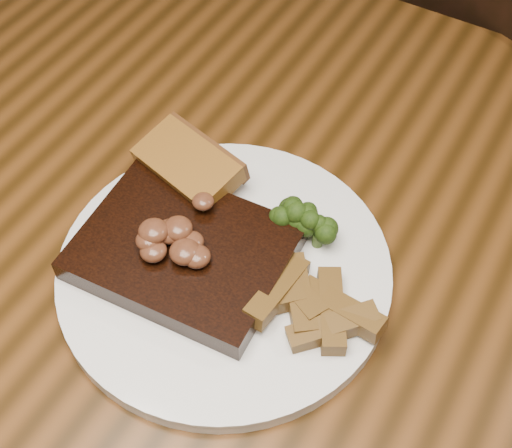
% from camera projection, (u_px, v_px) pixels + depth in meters
% --- Properties ---
extents(dining_table, '(1.60, 0.90, 0.75)m').
position_uv_depth(dining_table, '(258.00, 313.00, 0.75)').
color(dining_table, '#502C10').
rests_on(dining_table, ground).
extents(chair_far, '(0.50, 0.50, 0.81)m').
position_uv_depth(chair_far, '(466.00, 133.00, 1.21)').
color(chair_far, black).
rests_on(chair_far, ground).
extents(plate, '(0.31, 0.31, 0.01)m').
position_uv_depth(plate, '(225.00, 271.00, 0.66)').
color(plate, white).
rests_on(plate, dining_table).
extents(steak, '(0.20, 0.15, 0.03)m').
position_uv_depth(steak, '(184.00, 252.00, 0.65)').
color(steak, black).
rests_on(steak, plate).
extents(steak_bone, '(0.14, 0.02, 0.02)m').
position_uv_depth(steak_bone, '(144.00, 307.00, 0.62)').
color(steak_bone, '#C1B596').
rests_on(steak_bone, plate).
extents(mushroom_pile, '(0.08, 0.08, 0.03)m').
position_uv_depth(mushroom_pile, '(179.00, 228.00, 0.63)').
color(mushroom_pile, '#592F1C').
rests_on(mushroom_pile, steak).
extents(garlic_bread, '(0.11, 0.08, 0.02)m').
position_uv_depth(garlic_bread, '(189.00, 178.00, 0.71)').
color(garlic_bread, '#8F5A1A').
rests_on(garlic_bread, plate).
extents(potato_wedges, '(0.10, 0.10, 0.02)m').
position_uv_depth(potato_wedges, '(290.00, 315.00, 0.61)').
color(potato_wedges, brown).
rests_on(potato_wedges, plate).
extents(broccoli_cluster, '(0.06, 0.06, 0.04)m').
position_uv_depth(broccoli_cluster, '(298.00, 218.00, 0.67)').
color(broccoli_cluster, '#263C0D').
rests_on(broccoli_cluster, plate).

